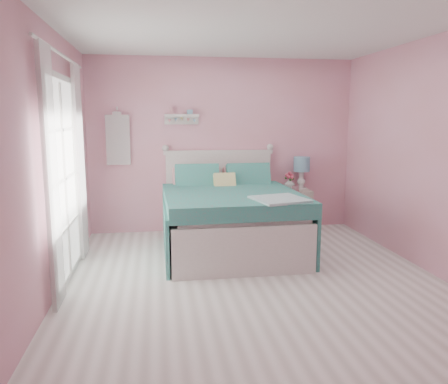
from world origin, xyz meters
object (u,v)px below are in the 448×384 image
object	(u,v)px
table_lamp	(302,167)
vase	(289,184)
bed	(229,218)
nightstand	(295,210)
teacup	(295,189)

from	to	relation	value
table_lamp	vase	bearing A→B (deg)	-174.17
bed	nightstand	world-z (taller)	bed
vase	bed	bearing A→B (deg)	-140.69
table_lamp	vase	distance (m)	0.32
nightstand	teacup	world-z (taller)	teacup
bed	vase	world-z (taller)	bed
vase	teacup	bearing A→B (deg)	-84.05
nightstand	teacup	size ratio (longest dim) A/B	6.00
table_lamp	vase	size ratio (longest dim) A/B	2.87
bed	vase	bearing A→B (deg)	38.12
nightstand	table_lamp	size ratio (longest dim) A/B	1.28
nightstand	vase	world-z (taller)	vase
nightstand	vase	xyz separation A→B (m)	(-0.08, 0.06, 0.40)
nightstand	teacup	xyz separation A→B (m)	(-0.06, -0.17, 0.36)
table_lamp	nightstand	bearing A→B (deg)	-146.74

